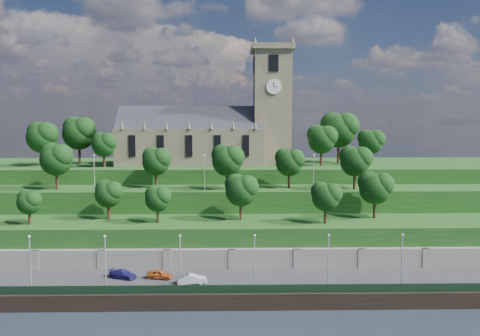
{
  "coord_description": "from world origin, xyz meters",
  "views": [
    {
      "loc": [
        4.85,
        -58.88,
        24.41
      ],
      "look_at": [
        6.58,
        30.0,
        15.73
      ],
      "focal_mm": 35.0,
      "sensor_mm": 36.0,
      "label": 1
    }
  ],
  "objects_px": {
    "car_left": "(160,274)",
    "car_middle": "(192,279)",
    "church": "(213,131)",
    "car_right": "(123,274)"
  },
  "relations": [
    {
      "from": "car_left",
      "to": "car_middle",
      "type": "relative_size",
      "value": 0.89
    },
    {
      "from": "car_left",
      "to": "car_middle",
      "type": "xyz_separation_m",
      "value": [
        4.84,
        -2.32,
        0.05
      ]
    },
    {
      "from": "car_middle",
      "to": "car_right",
      "type": "relative_size",
      "value": 1.0
    },
    {
      "from": "church",
      "to": "car_middle",
      "type": "bearing_deg",
      "value": -91.95
    },
    {
      "from": "car_middle",
      "to": "car_left",
      "type": "bearing_deg",
      "value": 53.68
    },
    {
      "from": "car_left",
      "to": "car_right",
      "type": "bearing_deg",
      "value": 98.4
    },
    {
      "from": "car_left",
      "to": "car_middle",
      "type": "bearing_deg",
      "value": -103.63
    },
    {
      "from": "car_middle",
      "to": "car_right",
      "type": "distance_m",
      "value": 10.51
    },
    {
      "from": "car_left",
      "to": "car_right",
      "type": "distance_m",
      "value": 5.34
    },
    {
      "from": "church",
      "to": "car_middle",
      "type": "relative_size",
      "value": 9.3
    }
  ]
}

